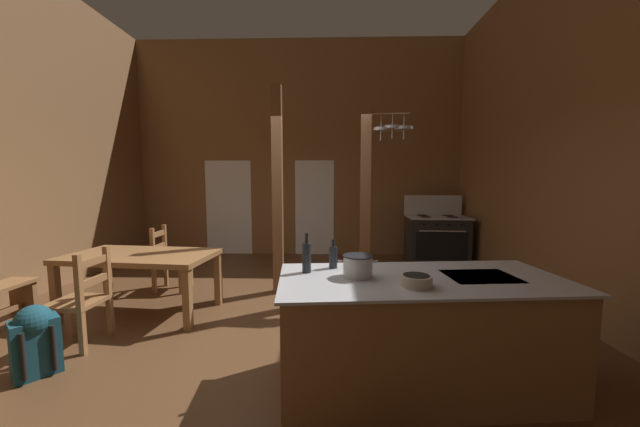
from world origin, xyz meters
TOP-DOWN VIEW (x-y plane):
  - ground_plane at (0.00, 0.00)m, footprint 7.68×8.24m
  - wall_back at (0.00, 3.79)m, footprint 7.68×0.14m
  - wall_right at (3.51, 0.00)m, footprint 0.14×8.24m
  - glazed_door_back_left at (-1.55, 3.72)m, footprint 1.00×0.01m
  - glazed_panel_back_right at (0.34, 3.72)m, footprint 0.84×0.01m
  - kitchen_island at (1.37, -1.01)m, footprint 2.24×1.15m
  - stove_range at (2.75, 2.95)m, footprint 1.18×0.87m
  - support_post_with_pot_rack at (1.21, 1.11)m, footprint 0.70×0.25m
  - support_post_center at (-0.07, 1.20)m, footprint 0.14×0.14m
  - dining_table at (-1.60, 0.37)m, footprint 1.77×1.05m
  - ladderback_chair_near_window at (-1.70, 1.24)m, footprint 0.46×0.46m
  - ladderback_chair_by_post at (-1.75, -0.43)m, footprint 0.45×0.45m
  - backpack at (-1.77, -0.94)m, footprint 0.39×0.39m
  - stockpot_on_counter at (0.89, -1.01)m, footprint 0.30×0.23m
  - mixing_bowl_on_counter at (1.28, -1.23)m, footprint 0.22×0.22m
  - bottle_tall_on_counter at (0.49, -0.90)m, footprint 0.07×0.07m
  - bottle_short_on_counter at (0.70, -0.76)m, footprint 0.07×0.07m

SIDE VIEW (x-z plane):
  - ground_plane at x=0.00m, z-range -0.10..0.00m
  - backpack at x=-1.77m, z-range 0.02..0.61m
  - kitchen_island at x=1.37m, z-range 0.00..0.88m
  - ladderback_chair_near_window at x=-1.70m, z-range -0.02..0.93m
  - ladderback_chair_by_post at x=-1.75m, z-range -0.02..0.93m
  - stove_range at x=2.75m, z-range -0.18..1.14m
  - dining_table at x=-1.60m, z-range 0.28..1.02m
  - mixing_bowl_on_counter at x=1.28m, z-range 0.88..0.96m
  - stockpot_on_counter at x=0.89m, z-range 0.88..1.05m
  - bottle_short_on_counter at x=0.70m, z-range 0.86..1.10m
  - bottle_tall_on_counter at x=0.49m, z-range 0.85..1.17m
  - glazed_door_back_left at x=-1.55m, z-range 0.00..2.05m
  - glazed_panel_back_right at x=0.34m, z-range 0.00..2.05m
  - support_post_center at x=-0.07m, z-range 0.00..2.93m
  - support_post_with_pot_rack at x=1.21m, z-range 0.13..3.06m
  - wall_back at x=0.00m, z-range 0.00..4.58m
  - wall_right at x=3.51m, z-range 0.00..4.58m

